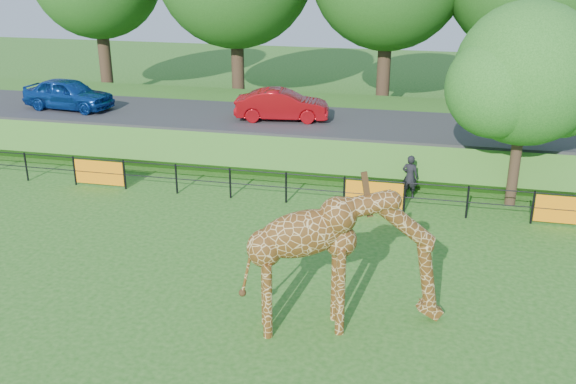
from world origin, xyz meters
name	(u,v)px	position (x,y,z in m)	size (l,w,h in m)	color
ground	(207,327)	(0.00, 0.00, 0.00)	(90.00, 90.00, 0.00)	#226118
giraffe	(345,261)	(3.04, 0.79, 1.67)	(4.67, 0.86, 3.33)	#5B3512
perimeter_fence	(286,188)	(0.00, 8.00, 0.55)	(28.07, 0.10, 1.10)	black
embankment	(324,129)	(0.00, 15.50, 0.65)	(40.00, 9.00, 1.30)	#226118
road	(318,121)	(0.00, 14.00, 1.36)	(40.00, 5.00, 0.12)	#2D2D2F
car_blue	(68,94)	(-11.28, 13.45, 2.12)	(1.65, 4.10, 1.40)	#13419E
car_red	(282,105)	(-1.50, 13.70, 2.06)	(1.36, 3.89, 1.28)	#AD0C12
visitor	(410,177)	(4.09, 9.46, 0.77)	(0.56, 0.37, 1.54)	black
tree_east	(529,79)	(7.60, 9.63, 4.28)	(5.40, 4.71, 6.76)	#322516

